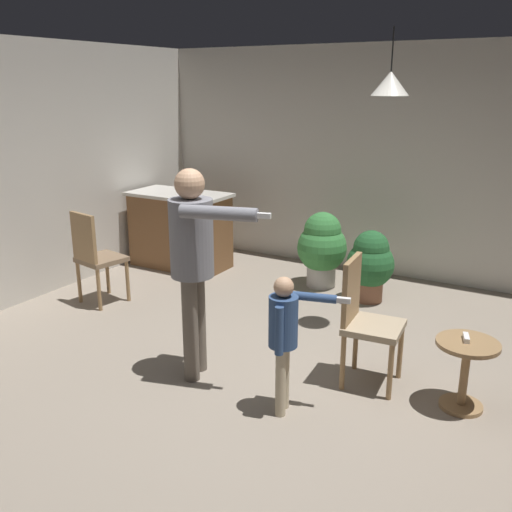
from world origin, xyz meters
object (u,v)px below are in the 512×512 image
(potted_plant_by_wall, at_px, (322,246))
(dining_chair_by_counter, at_px, (95,254))
(dining_chair_near_wall, at_px, (365,317))
(potted_plant_corner, at_px, (370,263))
(person_adult, at_px, (194,252))
(person_child, at_px, (285,330))
(kitchen_counter, at_px, (180,230))
(side_table_by_couch, at_px, (465,367))
(spare_remote_on_table, at_px, (466,338))

(potted_plant_by_wall, bearing_deg, dining_chair_by_counter, -137.04)
(dining_chair_near_wall, distance_m, potted_plant_corner, 1.79)
(person_adult, height_order, person_child, person_adult)
(person_adult, xyz_separation_m, potted_plant_corner, (0.65, 2.26, -0.60))
(dining_chair_by_counter, bearing_deg, person_adult, -11.39)
(kitchen_counter, bearing_deg, dining_chair_by_counter, -88.87)
(dining_chair_by_counter, bearing_deg, dining_chair_near_wall, 7.20)
(side_table_by_couch, height_order, potted_plant_by_wall, potted_plant_by_wall)
(kitchen_counter, height_order, dining_chair_by_counter, dining_chair_by_counter)
(potted_plant_corner, xyz_separation_m, spare_remote_on_table, (1.28, -1.69, 0.11))
(kitchen_counter, xyz_separation_m, potted_plant_by_wall, (1.85, 0.21, 0.00))
(potted_plant_corner, bearing_deg, dining_chair_by_counter, -148.26)
(person_adult, distance_m, potted_plant_corner, 2.42)
(dining_chair_near_wall, bearing_deg, kitchen_counter, -123.89)
(kitchen_counter, distance_m, potted_plant_by_wall, 1.87)
(person_child, bearing_deg, person_adult, -113.18)
(side_table_by_couch, xyz_separation_m, dining_chair_by_counter, (-3.76, 0.18, 0.22))
(person_child, distance_m, dining_chair_by_counter, 2.81)
(person_child, bearing_deg, dining_chair_by_counter, -122.20)
(side_table_by_couch, bearing_deg, potted_plant_corner, 127.21)
(person_adult, distance_m, potted_plant_by_wall, 2.50)
(potted_plant_by_wall, bearing_deg, potted_plant_corner, -15.48)
(person_adult, height_order, dining_chair_by_counter, person_adult)
(kitchen_counter, height_order, potted_plant_by_wall, kitchen_counter)
(potted_plant_corner, bearing_deg, spare_remote_on_table, -52.88)
(potted_plant_by_wall, bearing_deg, spare_remote_on_table, -44.24)
(person_child, xyz_separation_m, potted_plant_by_wall, (-0.84, 2.57, -0.15))
(kitchen_counter, relative_size, person_child, 1.24)
(dining_chair_near_wall, relative_size, potted_plant_corner, 1.29)
(dining_chair_by_counter, bearing_deg, side_table_by_couch, 7.84)
(kitchen_counter, distance_m, person_adult, 2.94)
(dining_chair_by_counter, xyz_separation_m, dining_chair_near_wall, (3.00, -0.18, 0.00))
(person_adult, bearing_deg, side_table_by_couch, 89.99)
(side_table_by_couch, bearing_deg, potted_plant_by_wall, 135.74)
(person_adult, distance_m, spare_remote_on_table, 2.07)
(person_child, relative_size, dining_chair_near_wall, 1.02)
(dining_chair_by_counter, bearing_deg, potted_plant_corner, 42.39)
(person_adult, relative_size, potted_plant_corner, 2.14)
(potted_plant_corner, bearing_deg, kitchen_counter, -179.26)
(person_adult, bearing_deg, spare_remote_on_table, 90.69)
(spare_remote_on_table, bearing_deg, person_adult, -163.47)
(dining_chair_by_counter, relative_size, spare_remote_on_table, 7.69)
(kitchen_counter, relative_size, spare_remote_on_table, 9.69)
(kitchen_counter, xyz_separation_m, side_table_by_couch, (3.79, -1.67, -0.15))
(kitchen_counter, height_order, potted_plant_corner, kitchen_counter)
(potted_plant_by_wall, bearing_deg, person_child, -71.88)
(dining_chair_near_wall, height_order, spare_remote_on_table, dining_chair_near_wall)
(person_adult, relative_size, person_child, 1.64)
(dining_chair_near_wall, bearing_deg, person_adult, -69.93)
(kitchen_counter, bearing_deg, spare_remote_on_table, -23.71)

